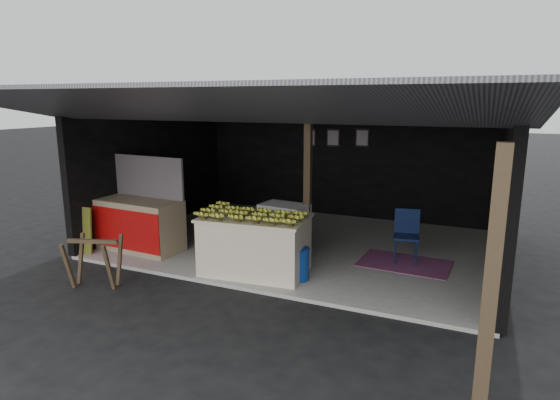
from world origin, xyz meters
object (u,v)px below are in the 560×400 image
at_px(white_crate, 284,229).
at_px(water_barrel, 299,265).
at_px(banana_table, 255,245).
at_px(plastic_chair, 407,231).
at_px(neighbor_stall, 139,222).
at_px(sawhorse, 94,257).

bearing_deg(white_crate, water_barrel, -49.96).
height_order(banana_table, plastic_chair, banana_table).
distance_m(white_crate, plastic_chair, 2.15).
xyz_separation_m(banana_table, white_crate, (0.04, 1.08, -0.01)).
bearing_deg(banana_table, white_crate, 81.94).
bearing_deg(white_crate, banana_table, -86.02).
bearing_deg(neighbor_stall, white_crate, 21.87).
height_order(sawhorse, plastic_chair, plastic_chair).
distance_m(banana_table, plastic_chair, 2.67).
xyz_separation_m(banana_table, neighbor_stall, (-2.54, 0.21, 0.05)).
xyz_separation_m(sawhorse, water_barrel, (2.76, 1.43, -0.18)).
bearing_deg(neighbor_stall, sawhorse, -68.45).
xyz_separation_m(white_crate, plastic_chair, (2.08, 0.54, 0.07)).
xyz_separation_m(neighbor_stall, water_barrel, (3.30, -0.20, -0.28)).
relative_size(banana_table, sawhorse, 2.08).
height_order(water_barrel, plastic_chair, plastic_chair).
bearing_deg(sawhorse, water_barrel, 8.53).
bearing_deg(neighbor_stall, plastic_chair, 20.04).
distance_m(banana_table, water_barrel, 0.79).
distance_m(neighbor_stall, sawhorse, 1.72).
height_order(neighbor_stall, plastic_chair, neighbor_stall).
bearing_deg(sawhorse, banana_table, 16.58).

